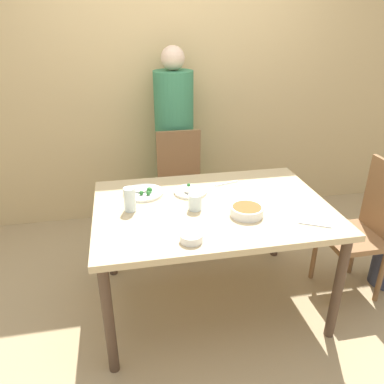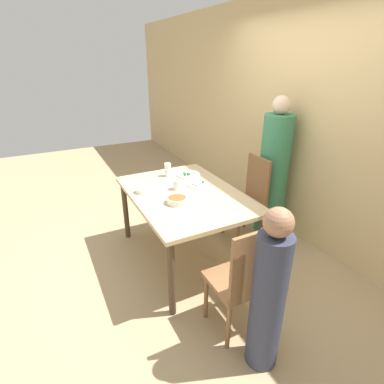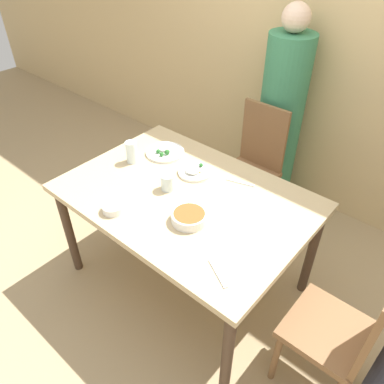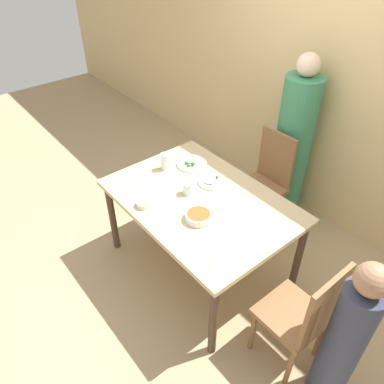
{
  "view_description": "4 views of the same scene",
  "coord_description": "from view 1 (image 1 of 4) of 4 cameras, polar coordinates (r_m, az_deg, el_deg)",
  "views": [
    {
      "loc": [
        -0.53,
        -2.04,
        1.86
      ],
      "look_at": [
        -0.13,
        0.01,
        0.87
      ],
      "focal_mm": 35.0,
      "sensor_mm": 36.0,
      "label": 1
    },
    {
      "loc": [
        2.46,
        -1.19,
        2.02
      ],
      "look_at": [
        0.11,
        0.02,
        0.82
      ],
      "focal_mm": 28.0,
      "sensor_mm": 36.0,
      "label": 2
    },
    {
      "loc": [
        1.18,
        -1.31,
        2.17
      ],
      "look_at": [
        0.12,
        -0.09,
        0.9
      ],
      "focal_mm": 35.0,
      "sensor_mm": 36.0,
      "label": 3
    },
    {
      "loc": [
        1.71,
        -1.49,
        2.61
      ],
      "look_at": [
        -0.08,
        -0.03,
        0.81
      ],
      "focal_mm": 35.0,
      "sensor_mm": 36.0,
      "label": 4
    }
  ],
  "objects": [
    {
      "name": "dining_table",
      "position": [
        2.41,
        3.03,
        -3.64
      ],
      "size": [
        1.47,
        1.03,
        0.77
      ],
      "color": "tan",
      "rests_on": "ground_plane"
    },
    {
      "name": "wall_back",
      "position": [
        3.57,
        -2.56,
        17.05
      ],
      "size": [
        10.0,
        0.06,
        2.7
      ],
      "color": "tan",
      "rests_on": "ground_plane"
    },
    {
      "name": "glass_water_tall",
      "position": [
        2.3,
        -9.45,
        -1.11
      ],
      "size": [
        0.07,
        0.07,
        0.15
      ],
      "color": "silver",
      "rests_on": "dining_table"
    },
    {
      "name": "person_adult",
      "position": [
        3.45,
        -2.67,
        6.66
      ],
      "size": [
        0.34,
        0.34,
        1.64
      ],
      "color": "#387F56",
      "rests_on": "ground_plane"
    },
    {
      "name": "glass_water_short",
      "position": [
        2.3,
        0.47,
        -1.52
      ],
      "size": [
        0.08,
        0.08,
        0.1
      ],
      "color": "silver",
      "rests_on": "dining_table"
    },
    {
      "name": "bowl_rice_small",
      "position": [
        1.99,
        -0.11,
        -6.9
      ],
      "size": [
        0.12,
        0.12,
        0.04
      ],
      "color": "white",
      "rests_on": "dining_table"
    },
    {
      "name": "plate_rice_child",
      "position": [
        2.52,
        -0.25,
        0.12
      ],
      "size": [
        0.22,
        0.22,
        0.05
      ],
      "color": "white",
      "rests_on": "dining_table"
    },
    {
      "name": "bowl_curry",
      "position": [
        2.26,
        8.34,
        -2.83
      ],
      "size": [
        0.2,
        0.2,
        0.06
      ],
      "color": "white",
      "rests_on": "dining_table"
    },
    {
      "name": "fork_steel",
      "position": [
        2.26,
        18.18,
        -4.74
      ],
      "size": [
        0.17,
        0.1,
        0.01
      ],
      "color": "silver",
      "rests_on": "dining_table"
    },
    {
      "name": "ground_plane",
      "position": [
        2.81,
        2.7,
        -16.17
      ],
      "size": [
        10.0,
        10.0,
        0.0
      ],
      "primitive_type": "plane",
      "color": "tan"
    },
    {
      "name": "spoon_steel",
      "position": [
        2.68,
        5.3,
        1.37
      ],
      "size": [
        0.18,
        0.07,
        0.01
      ],
      "color": "silver",
      "rests_on": "dining_table"
    },
    {
      "name": "chair_adult_spot",
      "position": [
        3.23,
        -1.68,
        0.89
      ],
      "size": [
        0.4,
        0.4,
        0.99
      ],
      "color": "brown",
      "rests_on": "ground_plane"
    },
    {
      "name": "chair_child_spot",
      "position": [
        2.88,
        24.72,
        -4.81
      ],
      "size": [
        0.4,
        0.4,
        0.99
      ],
      "rotation": [
        0.0,
        0.0,
        -1.57
      ],
      "color": "brown",
      "rests_on": "ground_plane"
    },
    {
      "name": "plate_rice_adult",
      "position": [
        2.53,
        -7.41,
        -0.04
      ],
      "size": [
        0.27,
        0.27,
        0.05
      ],
      "color": "white",
      "rests_on": "dining_table"
    }
  ]
}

